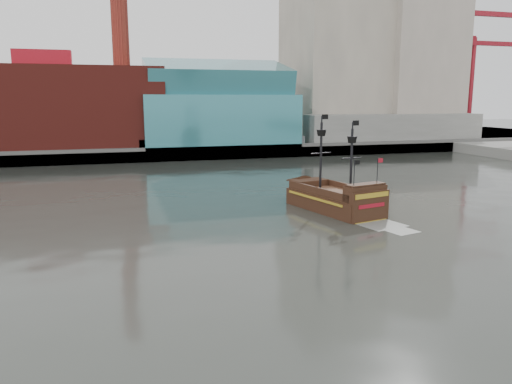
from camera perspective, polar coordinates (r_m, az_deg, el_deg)
name	(u,v)px	position (r m, az deg, el deg)	size (l,w,h in m)	color
ground	(297,276)	(33.01, 4.66, -9.50)	(400.00, 400.00, 0.00)	#262924
promenade_far	(158,142)	(121.82, -11.18, 5.59)	(220.00, 60.00, 2.00)	slate
seawall	(173,154)	(92.60, -9.43, 4.29)	(220.00, 1.00, 2.60)	#4C4C49
skyline	(181,37)	(115.37, -8.56, 17.13)	(149.00, 45.00, 62.00)	brown
crane_a	(469,68)	(142.97, 23.12, 12.95)	(22.50, 4.00, 32.25)	slate
crane_b	(472,83)	(156.63, 23.44, 11.36)	(19.10, 4.00, 26.25)	slate
pirate_ship	(335,202)	(51.66, 9.01, -1.09)	(7.29, 14.57, 10.47)	black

